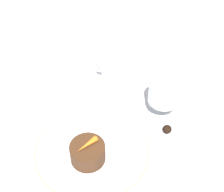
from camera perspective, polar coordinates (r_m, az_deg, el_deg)
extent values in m
plane|color=white|center=(0.75, -1.50, -6.85)|extent=(3.00, 3.00, 0.00)
cylinder|color=white|center=(0.72, -3.61, -9.83)|extent=(0.28, 0.28, 0.01)
torus|color=tan|center=(0.71, -3.63, -9.57)|extent=(0.26, 0.26, 0.00)
cylinder|color=white|center=(0.92, -5.06, 5.39)|extent=(0.15, 0.15, 0.01)
torus|color=tan|center=(0.92, -5.07, 5.58)|extent=(0.14, 0.14, 0.00)
cylinder|color=white|center=(0.90, -4.98, 7.09)|extent=(0.10, 0.10, 0.06)
cylinder|color=#9E7A4C|center=(0.90, -4.99, 7.29)|extent=(0.09, 0.09, 0.05)
torus|color=white|center=(0.86, -2.66, 5.42)|extent=(0.04, 0.01, 0.04)
cube|color=silver|center=(0.88, -4.97, 3.71)|extent=(0.02, 0.09, 0.00)
ellipsoid|color=silver|center=(0.90, -1.86, 5.01)|extent=(0.02, 0.02, 0.00)
cylinder|color=silver|center=(0.80, 8.98, -2.78)|extent=(0.07, 0.07, 0.01)
cylinder|color=silver|center=(0.79, 9.15, -1.75)|extent=(0.01, 0.01, 0.04)
cylinder|color=silver|center=(0.75, 9.60, 0.99)|extent=(0.08, 0.08, 0.07)
cylinder|color=maroon|center=(0.76, 9.48, 0.27)|extent=(0.06, 0.06, 0.04)
cube|color=silver|center=(0.83, -11.73, -1.29)|extent=(0.04, 0.15, 0.01)
cube|color=silver|center=(0.85, -5.49, 0.97)|extent=(0.03, 0.05, 0.01)
cylinder|color=#4C2D19|center=(0.68, -4.47, -10.28)|extent=(0.08, 0.08, 0.04)
cone|color=orange|center=(0.66, -4.61, -8.88)|extent=(0.02, 0.05, 0.01)
sphere|color=black|center=(0.76, 10.05, -5.99)|extent=(0.02, 0.02, 0.02)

